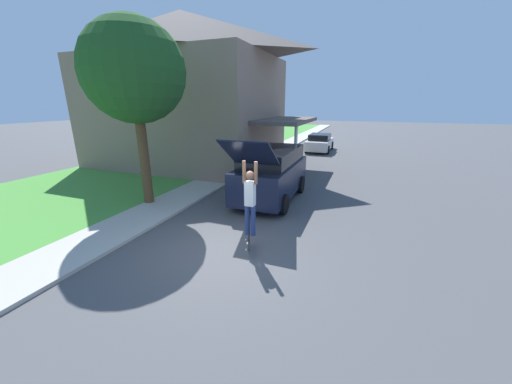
# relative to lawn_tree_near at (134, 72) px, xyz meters

# --- Properties ---
(ground_plane) EXTENTS (120.00, 120.00, 0.00)m
(ground_plane) POSITION_rel_lawn_tree_near_xyz_m (4.36, -2.28, -4.82)
(ground_plane) COLOR #49494C
(lawn) EXTENTS (10.00, 80.00, 0.08)m
(lawn) POSITION_rel_lawn_tree_near_xyz_m (-3.64, 3.72, -4.78)
(lawn) COLOR #478E38
(lawn) RESTS_ON ground_plane
(sidewalk) EXTENTS (1.80, 80.00, 0.10)m
(sidewalk) POSITION_rel_lawn_tree_near_xyz_m (0.76, 3.72, -4.77)
(sidewalk) COLOR #ADA89E
(sidewalk) RESTS_ON ground_plane
(house) EXTENTS (13.35, 8.50, 8.78)m
(house) POSITION_rel_lawn_tree_near_xyz_m (-2.94, 7.32, -0.20)
(house) COLOR #89705B
(house) RESTS_ON lawn
(lawn_tree_near) EXTENTS (3.53, 3.53, 6.54)m
(lawn_tree_near) POSITION_rel_lawn_tree_near_xyz_m (0.00, 0.00, 0.00)
(lawn_tree_near) COLOR brown
(lawn_tree_near) RESTS_ON lawn
(suv_parked) EXTENTS (2.06, 5.18, 2.76)m
(suv_parked) POSITION_rel_lawn_tree_near_xyz_m (4.30, 2.27, -3.71)
(suv_parked) COLOR black
(suv_parked) RESTS_ON ground_plane
(car_down_street) EXTENTS (1.90, 4.16, 1.39)m
(car_down_street) POSITION_rel_lawn_tree_near_xyz_m (4.17, 15.48, -4.14)
(car_down_street) COLOR silver
(car_down_street) RESTS_ON ground_plane
(skateboarder) EXTENTS (0.41, 0.23, 2.01)m
(skateboarder) POSITION_rel_lawn_tree_near_xyz_m (5.07, -1.91, -3.35)
(skateboarder) COLOR navy
(skateboarder) RESTS_ON ground_plane
(skateboard) EXTENTS (0.38, 0.73, 0.28)m
(skateboard) POSITION_rel_lawn_tree_near_xyz_m (5.08, -2.07, -4.54)
(skateboard) COLOR black
(skateboard) RESTS_ON ground_plane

